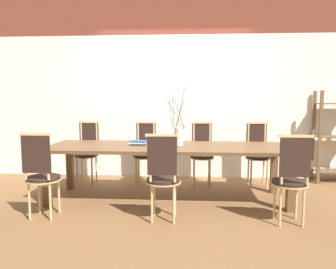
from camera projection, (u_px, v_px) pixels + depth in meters
The scene contains 13 objects.
ground_plane at pixel (168, 199), 4.40m from camera, with size 16.00×16.00×0.00m, color brown.
wall_rear at pixel (173, 83), 5.53m from camera, with size 12.00×0.06×3.20m.
dining_table at pixel (168, 151), 4.33m from camera, with size 3.18×1.00×0.72m.
chair_near_leftend at pixel (41, 173), 3.63m from camera, with size 0.39×0.39×0.98m.
chair_near_left at pixel (163, 175), 3.54m from camera, with size 0.39×0.39×0.98m.
chair_near_center at pixel (291, 177), 3.45m from camera, with size 0.39×0.39×0.98m.
chair_far_leftend at pixel (87, 150), 5.23m from camera, with size 0.39×0.39×0.98m.
chair_far_left at pixel (145, 151), 5.17m from camera, with size 0.39×0.39×0.98m.
chair_far_center at pixel (202, 151), 5.11m from camera, with size 0.39×0.39×0.98m.
chair_far_right at pixel (257, 152), 5.05m from camera, with size 0.39×0.39×0.98m.
vase_centerpiece at pixel (179, 135), 4.34m from camera, with size 0.26×0.26×0.77m.
book_stack at pixel (138, 143), 4.41m from camera, with size 0.24×0.19×0.06m.
shelving_rack at pixel (335, 137), 5.22m from camera, with size 0.63×0.33×1.47m.
Camera 1 is at (0.29, -4.27, 1.35)m, focal length 35.00 mm.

